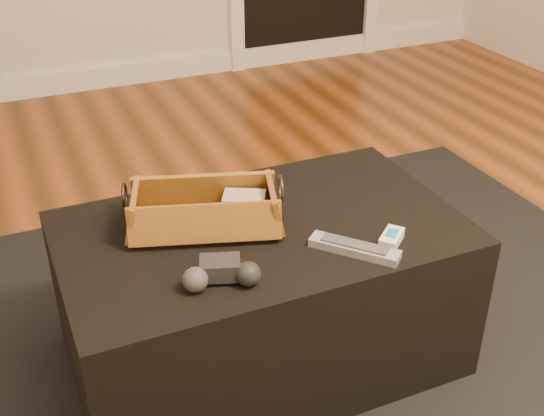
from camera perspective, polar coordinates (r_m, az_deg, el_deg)
name	(u,v)px	position (r m, az deg, el deg)	size (l,w,h in m)	color
baseboard	(94,78)	(3.97, -14.68, 10.46)	(5.00, 0.04, 0.12)	white
area_rug	(270,368)	(1.92, -0.19, -13.21)	(2.60, 2.00, 0.01)	black
ottoman	(262,294)	(1.82, -0.84, -7.24)	(1.00, 0.60, 0.42)	black
tv_remote	(197,222)	(1.68, -6.26, -1.19)	(0.20, 0.04, 0.02)	black
cloth_bundle	(244,205)	(1.71, -2.33, 0.27)	(0.10, 0.07, 0.06)	tan
wicker_basket	(205,212)	(1.68, -5.66, -0.30)	(0.42, 0.30, 0.13)	#A95E26
game_controller	(221,273)	(1.49, -4.28, -5.47)	(0.18, 0.12, 0.06)	black
silver_remote	(354,248)	(1.61, 6.92, -3.35)	(0.18, 0.19, 0.02)	#96999D
cream_gadget	(391,238)	(1.65, 9.97, -2.50)	(0.09, 0.09, 0.03)	white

